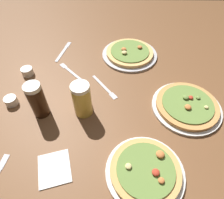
# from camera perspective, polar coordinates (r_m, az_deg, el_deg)

# --- Properties ---
(ground_plane) EXTENTS (2.40, 2.40, 0.03)m
(ground_plane) POSITION_cam_1_polar(r_m,az_deg,el_deg) (0.97, 0.00, -1.37)
(ground_plane) COLOR brown
(pizza_plate_near) EXTENTS (0.29, 0.29, 0.05)m
(pizza_plate_near) POSITION_cam_1_polar(r_m,az_deg,el_deg) (0.77, 9.58, -19.66)
(pizza_plate_near) COLOR silver
(pizza_plate_near) RESTS_ON ground_plane
(pizza_plate_far) EXTENTS (0.33, 0.33, 0.05)m
(pizza_plate_far) POSITION_cam_1_polar(r_m,az_deg,el_deg) (1.23, 5.11, 13.16)
(pizza_plate_far) COLOR #B2B2B7
(pizza_plate_far) RESTS_ON ground_plane
(pizza_plate_side) EXTENTS (0.32, 0.32, 0.05)m
(pizza_plate_side) POSITION_cam_1_polar(r_m,az_deg,el_deg) (0.99, 20.76, -1.66)
(pizza_plate_side) COLOR silver
(pizza_plate_side) RESTS_ON ground_plane
(beer_mug_dark) EXTENTS (0.11, 0.11, 0.18)m
(beer_mug_dark) POSITION_cam_1_polar(r_m,az_deg,el_deg) (0.91, -20.87, -0.04)
(beer_mug_dark) COLOR black
(beer_mug_dark) RESTS_ON ground_plane
(beer_mug_pale) EXTENTS (0.08, 0.14, 0.17)m
(beer_mug_pale) POSITION_cam_1_polar(r_m,az_deg,el_deg) (0.87, -8.62, 0.19)
(beer_mug_pale) COLOR gold
(beer_mug_pale) RESTS_ON ground_plane
(ramekin_sauce) EXTENTS (0.06, 0.06, 0.04)m
(ramekin_sauce) POSITION_cam_1_polar(r_m,az_deg,el_deg) (1.18, -23.22, 7.45)
(ramekin_sauce) COLOR silver
(ramekin_sauce) RESTS_ON ground_plane
(ramekin_butter) EXTENTS (0.06, 0.06, 0.04)m
(ramekin_butter) POSITION_cam_1_polar(r_m,az_deg,el_deg) (1.05, -27.08, -0.33)
(ramekin_butter) COLOR white
(ramekin_butter) RESTS_ON ground_plane
(napkin_folded) EXTENTS (0.15, 0.16, 0.01)m
(napkin_folded) POSITION_cam_1_polar(r_m,az_deg,el_deg) (0.81, -16.30, -18.48)
(napkin_folded) COLOR white
(napkin_folded) RESTS_ON ground_plane
(fork_left) EXTENTS (0.14, 0.18, 0.01)m
(fork_left) POSITION_cam_1_polar(r_m,az_deg,el_deg) (1.02, -2.13, 3.59)
(fork_left) COLOR silver
(fork_left) RESTS_ON ground_plane
(fork_spare) EXTENTS (0.15, 0.16, 0.01)m
(fork_spare) POSITION_cam_1_polar(r_m,az_deg,el_deg) (1.14, -11.84, 7.95)
(fork_spare) COLOR silver
(fork_spare) RESTS_ON ground_plane
(knife_spare) EXTENTS (0.07, 0.21, 0.01)m
(knife_spare) POSITION_cam_1_polar(r_m,az_deg,el_deg) (1.30, -13.85, 13.39)
(knife_spare) COLOR silver
(knife_spare) RESTS_ON ground_plane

